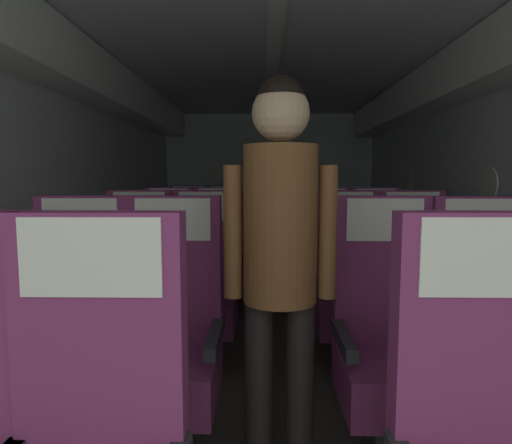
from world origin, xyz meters
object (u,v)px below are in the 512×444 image
seat_d_right_window (326,262)px  seat_e_right_window (314,245)px  seat_d_left_aisle (218,262)px  seat_d_left_window (168,262)px  flight_attendant (280,242)px  seat_c_right_aisle (414,290)px  seat_c_right_window (347,289)px  seat_e_right_aisle (354,246)px  seat_e_left_window (188,245)px  seat_b_right_aisle (487,345)px  seat_c_left_window (138,289)px  seat_d_right_aisle (377,262)px  seat_b_left_window (77,341)px  seat_e_left_aisle (226,245)px  seat_b_left_aisle (171,341)px  seat_c_left_aisle (204,288)px  seat_b_right_window (386,343)px

seat_d_right_window → seat_e_right_window: (0.01, 0.98, 0.00)m
seat_e_right_window → seat_d_left_aisle: bearing=-135.4°
seat_d_left_window → flight_attendant: 2.47m
seat_c_right_aisle → flight_attendant: bearing=-127.2°
seat_c_right_window → seat_e_right_aisle: same height
seat_e_left_window → seat_e_right_aisle: 1.88m
seat_c_right_aisle → seat_d_left_aisle: 1.74m
seat_c_right_window → seat_d_left_aisle: size_ratio=1.00×
seat_b_right_aisle → seat_c_left_window: same height
seat_c_right_aisle → seat_c_left_window: bearing=180.0°
seat_d_right_aisle → seat_e_right_window: (-0.45, 0.97, 0.00)m
seat_b_left_window → seat_d_right_aisle: same height
seat_e_left_aisle → seat_d_right_aisle: bearing=-33.4°
seat_d_right_window → seat_e_left_window: same height
seat_e_right_aisle → flight_attendant: size_ratio=0.71×
seat_d_left_window → seat_d_right_window: 1.43m
seat_b_left_aisle → seat_d_left_aisle: size_ratio=1.00×
seat_c_left_window → seat_c_left_aisle: (0.45, 0.02, 0.00)m
seat_b_right_window → flight_attendant: bearing=-148.5°
seat_b_right_aisle → seat_d_right_aisle: 1.95m
seat_b_right_window → seat_e_right_aisle: size_ratio=1.00×
seat_d_left_aisle → seat_e_left_window: size_ratio=1.00×
flight_attendant → seat_b_left_window: bearing=150.8°
seat_b_left_aisle → seat_d_left_window: 1.97m
seat_b_left_window → flight_attendant: flight_attendant is taller
seat_d_right_aisle → seat_e_right_aisle: bearing=90.3°
seat_d_left_window → seat_e_left_window: bearing=89.6°
seat_c_left_window → seat_d_left_aisle: bearing=65.6°
seat_c_left_aisle → seat_d_right_aisle: bearing=33.7°
seat_c_right_aisle → seat_e_left_window: same height
seat_d_left_aisle → seat_d_right_window: (0.98, -0.00, 0.00)m
seat_b_left_window → flight_attendant: bearing=-18.1°
seat_b_right_window → seat_e_left_aisle: same height
seat_c_left_aisle → flight_attendant: 1.46m
seat_e_left_aisle → seat_e_right_aisle: same height
seat_b_left_window → seat_e_left_window: same height
seat_e_right_aisle → seat_c_right_window: bearing=-103.0°
seat_c_left_aisle → flight_attendant: bearing=-69.6°
seat_d_left_aisle → seat_d_right_window: bearing=-0.2°
seat_b_right_window → seat_c_right_window: bearing=89.9°
seat_c_left_aisle → seat_e_left_window: bearing=103.2°
seat_b_right_aisle → seat_d_right_window: same height
seat_b_left_aisle → seat_e_left_window: same height
seat_c_left_window → seat_e_left_aisle: 1.98m
seat_b_right_window → seat_e_left_aisle: 3.05m
seat_b_right_window → seat_e_right_aisle: 2.92m
seat_b_right_aisle → seat_d_right_window: 2.00m
seat_b_left_window → seat_e_left_aisle: 2.92m
seat_c_left_aisle → seat_c_right_window: same height
seat_b_left_aisle → seat_d_right_window: size_ratio=1.00×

